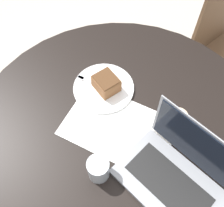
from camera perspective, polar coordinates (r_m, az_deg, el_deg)
ground_plane at (r=1.72m, az=1.19°, el=-17.14°), size 12.00×12.00×0.00m
dining_table at (r=1.15m, az=1.73°, el=-9.86°), size 1.16×1.16×0.78m
chair at (r=1.70m, az=23.29°, el=10.39°), size 0.44×0.44×1.01m
paper_document at (r=0.99m, az=1.60°, el=-5.16°), size 0.47×0.41×0.00m
plate at (r=1.07m, az=-1.83°, el=3.39°), size 0.25×0.25×0.01m
cake_slice at (r=1.04m, az=-1.27°, el=4.42°), size 0.10×0.09×0.06m
fork at (r=1.08m, az=-4.38°, el=4.62°), size 0.16×0.09×0.00m
coffee_glass at (r=0.96m, az=13.66°, el=-4.13°), size 0.07×0.07×0.11m
water_glass at (r=0.88m, az=-2.97°, el=-14.04°), size 0.07×0.07×0.10m
laptop at (r=0.90m, az=13.91°, el=-14.63°), size 0.37×0.27×0.24m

